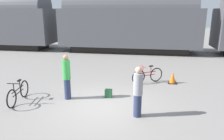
# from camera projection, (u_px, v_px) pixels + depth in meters

# --- Properties ---
(ground_plane) EXTENTS (80.00, 80.00, 0.00)m
(ground_plane) POSITION_uv_depth(u_px,v_px,m) (101.00, 106.00, 8.18)
(ground_plane) COLOR gray
(freight_train) EXTENTS (36.33, 3.01, 5.01)m
(freight_train) POSITION_uv_depth(u_px,v_px,m) (129.00, 21.00, 17.98)
(freight_train) COLOR black
(freight_train) RESTS_ON ground_plane
(rail_near) EXTENTS (48.33, 0.07, 0.01)m
(rail_near) POSITION_uv_depth(u_px,v_px,m) (128.00, 53.00, 17.99)
(rail_near) COLOR #4C4238
(rail_near) RESTS_ON ground_plane
(rail_far) EXTENTS (48.33, 0.07, 0.01)m
(rail_far) POSITION_uv_depth(u_px,v_px,m) (129.00, 50.00, 19.35)
(rail_far) COLOR #4C4238
(rail_far) RESTS_ON ground_plane
(bicycle_maroon) EXTENTS (1.47, 0.98, 0.88)m
(bicycle_maroon) POSITION_uv_depth(u_px,v_px,m) (147.00, 75.00, 10.67)
(bicycle_maroon) COLOR black
(bicycle_maroon) RESTS_ON ground_plane
(bicycle_black) EXTENTS (0.46, 1.75, 0.87)m
(bicycle_black) POSITION_uv_depth(u_px,v_px,m) (18.00, 93.00, 8.42)
(bicycle_black) COLOR black
(bicycle_black) RESTS_ON ground_plane
(person_in_grey) EXTENTS (0.31, 0.31, 1.72)m
(person_in_grey) POSITION_uv_depth(u_px,v_px,m) (138.00, 92.00, 7.16)
(person_in_grey) COLOR #283351
(person_in_grey) RESTS_ON ground_plane
(person_in_green) EXTENTS (0.30, 0.30, 1.81)m
(person_in_green) POSITION_uv_depth(u_px,v_px,m) (67.00, 77.00, 8.60)
(person_in_green) COLOR #283351
(person_in_green) RESTS_ON ground_plane
(backpack) EXTENTS (0.28, 0.20, 0.34)m
(backpack) POSITION_uv_depth(u_px,v_px,m) (108.00, 93.00, 8.93)
(backpack) COLOR #235633
(backpack) RESTS_ON ground_plane
(traffic_cone) EXTENTS (0.40, 0.40, 0.55)m
(traffic_cone) POSITION_uv_depth(u_px,v_px,m) (173.00, 78.00, 10.64)
(traffic_cone) COLOR black
(traffic_cone) RESTS_ON ground_plane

